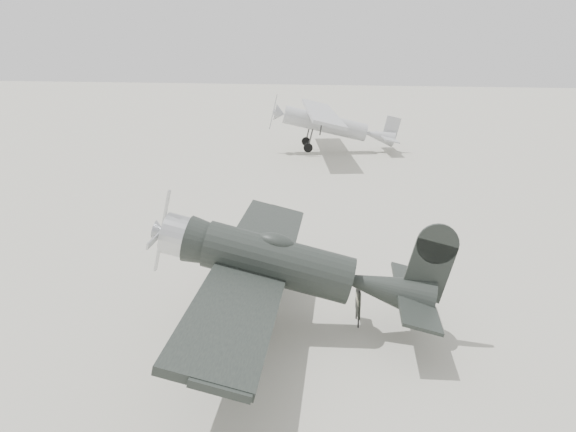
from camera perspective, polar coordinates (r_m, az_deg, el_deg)
name	(u,v)px	position (r m, az deg, el deg)	size (l,w,h in m)	color
ground	(322,262)	(20.33, 3.45, -4.65)	(160.00, 160.00, 0.00)	#AAA796
lowwing_monoplane	(292,267)	(15.04, 0.37, -5.16)	(7.85, 10.94, 3.54)	black
highwing_monoplane	(330,121)	(39.65, 4.34, 9.63)	(8.95, 12.54, 3.54)	#949699
sign_board	(358,301)	(15.97, 7.13, -8.58)	(0.17, 0.79, 1.14)	#333333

